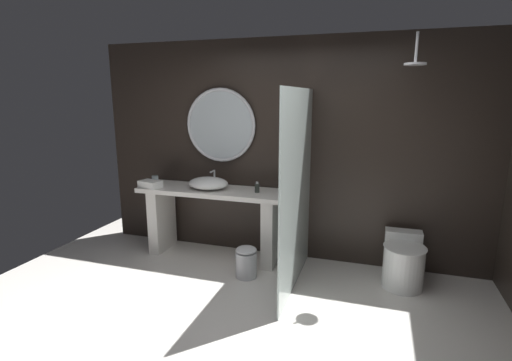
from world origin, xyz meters
name	(u,v)px	position (x,y,z in m)	size (l,w,h in m)	color
ground_plane	(231,343)	(0.00, 0.00, 0.00)	(5.76, 5.76, 0.00)	silver
back_wall_panel	(287,151)	(0.00, 1.90, 1.30)	(4.80, 0.10, 2.60)	black
vanity_counter	(214,213)	(-0.82, 1.56, 0.55)	(1.84, 0.54, 0.85)	silver
vessel_sink	(208,183)	(-0.88, 1.53, 0.92)	(0.48, 0.39, 0.20)	white
tumbler_cup	(155,180)	(-1.64, 1.59, 0.90)	(0.08, 0.08, 0.10)	silver
soap_dispenser	(257,188)	(-0.27, 1.55, 0.91)	(0.05, 0.05, 0.13)	#282D28
round_wall_mirror	(220,125)	(-0.82, 1.81, 1.59)	(0.90, 0.04, 0.90)	silver
shower_glass_panel	(297,191)	(0.28, 1.13, 1.01)	(0.02, 1.44, 2.02)	silver
rain_shower_head	(415,61)	(1.30, 1.32, 2.25)	(0.20, 0.20, 0.29)	silver
toilet	(403,262)	(1.36, 1.46, 0.26)	(0.43, 0.60, 0.52)	white
waste_bin	(246,262)	(-0.26, 1.13, 0.18)	(0.23, 0.23, 0.35)	silver
folded_hand_towel	(150,184)	(-1.58, 1.39, 0.89)	(0.27, 0.17, 0.08)	white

